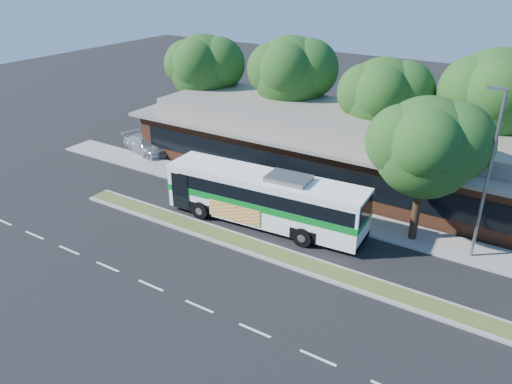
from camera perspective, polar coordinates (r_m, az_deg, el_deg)
ground at (r=26.80m, az=0.20°, el=-7.36°), size 120.00×120.00×0.00m
median_strip at (r=27.19m, az=0.88°, el=-6.65°), size 26.00×1.10×0.15m
sidewalk at (r=31.65m, az=6.40°, el=-1.93°), size 44.00×2.60×0.12m
parking_lot at (r=44.23m, az=-12.77°, el=5.61°), size 14.00×12.00×0.01m
plaza_building at (r=36.41m, az=11.23°, el=5.02°), size 33.20×11.20×4.45m
lamp_post at (r=26.96m, az=24.99°, el=2.05°), size 0.93×0.18×9.07m
tree_bg_a at (r=44.19m, az=-5.47°, el=14.01°), size 6.47×5.80×8.63m
tree_bg_b at (r=40.69m, az=4.66°, el=13.45°), size 6.69×6.00×9.00m
tree_bg_c at (r=36.91m, az=15.01°, el=10.57°), size 6.24×5.60×8.26m
tree_bg_d at (r=36.32m, az=26.37°, el=9.93°), size 6.91×6.20×9.37m
transit_bus at (r=29.02m, az=1.09°, el=-0.36°), size 12.28×3.46×3.41m
sedan at (r=41.40m, az=-12.49°, el=5.29°), size 5.13×3.10×1.39m
sidewalk_tree at (r=27.36m, az=19.71°, el=4.96°), size 5.98×5.36×8.19m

